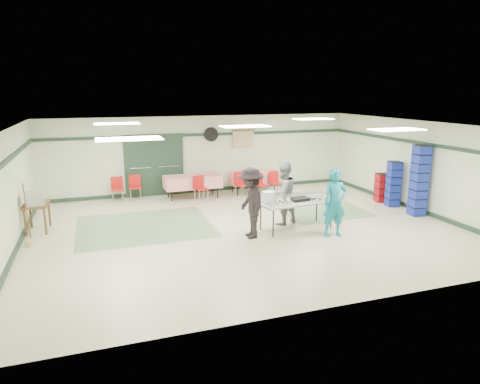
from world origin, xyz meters
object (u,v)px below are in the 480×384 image
object	(u,v)px
chair_a	(260,183)
chair_loose_b	(117,187)
volunteer_dark	(251,203)
dining_table_a	(253,177)
chair_c	(275,181)
broom	(27,213)
chair_b	(241,182)
volunteer_grey	(283,193)
chair_d	(200,186)
crate_stack_red	(382,188)
printer_table	(36,207)
dining_table_b	(193,181)
office_printer	(34,198)
serving_table	(297,202)
volunteer_teal	(335,203)
crate_stack_blue_b	(393,184)
crate_stack_blue_a	(419,181)
chair_loose_a	(135,185)

from	to	relation	value
chair_a	chair_loose_b	distance (m)	4.77
volunteer_dark	dining_table_a	distance (m)	4.77
chair_a	chair_c	distance (m)	0.53
dining_table_a	broom	world-z (taller)	broom
dining_table_a	broom	size ratio (longest dim) A/B	1.13
volunteer_dark	chair_b	distance (m)	4.02
volunteer_grey	chair_b	xyz separation A→B (m)	(-0.14, 3.11, -0.31)
chair_b	chair_d	world-z (taller)	chair_b
crate_stack_red	broom	bearing A→B (deg)	-176.06
crate_stack_red	volunteer_grey	bearing A→B (deg)	-164.12
volunteer_dark	chair_d	xyz separation A→B (m)	(-0.35, 3.86, -0.36)
chair_loose_b	printer_table	bearing A→B (deg)	-128.91
dining_table_b	chair_loose_b	size ratio (longest dim) A/B	2.32
chair_b	chair_loose_b	world-z (taller)	chair_b
chair_a	office_printer	bearing A→B (deg)	171.35
serving_table	printer_table	distance (m)	6.71
serving_table	dining_table_a	size ratio (longest dim) A/B	1.26
chair_d	chair_loose_b	distance (m)	2.70
chair_c	broom	world-z (taller)	broom
office_printer	serving_table	bearing A→B (deg)	-23.25
dining_table_a	chair_a	world-z (taller)	chair_a
volunteer_teal	volunteer_grey	world-z (taller)	volunteer_grey
dining_table_a	office_printer	world-z (taller)	office_printer
dining_table_b	broom	bearing A→B (deg)	-146.36
volunteer_teal	chair_d	bearing A→B (deg)	122.63
printer_table	chair_loose_b	bearing A→B (deg)	52.16
chair_loose_b	printer_table	xyz separation A→B (m)	(-2.13, -2.49, 0.14)
chair_a	chair_b	xyz separation A→B (m)	(-0.71, 0.01, 0.07)
dining_table_a	crate_stack_blue_b	distance (m)	4.69
office_printer	dining_table_a	bearing A→B (deg)	12.00
chair_b	chair_d	xyz separation A→B (m)	(-1.42, -0.00, -0.03)
dining_table_a	chair_d	size ratio (longest dim) A/B	1.97
serving_table	crate_stack_blue_b	xyz separation A→B (m)	(3.90, 1.11, -0.01)
broom	printer_table	bearing A→B (deg)	90.47
chair_c	crate_stack_blue_b	distance (m)	3.88
dining_table_a	chair_a	distance (m)	0.59
volunteer_teal	dining_table_a	bearing A→B (deg)	97.67
chair_d	crate_stack_blue_b	xyz separation A→B (m)	(5.61, -2.52, 0.19)
volunteer_teal	chair_d	size ratio (longest dim) A/B	2.01
chair_b	crate_stack_blue_b	bearing A→B (deg)	-48.90
crate_stack_red	chair_b	bearing A→B (deg)	154.92
chair_b	broom	bearing A→B (deg)	-174.45
crate_stack_blue_a	volunteer_teal	bearing A→B (deg)	-165.99
dining_table_a	chair_b	size ratio (longest dim) A/B	1.88
chair_a	office_printer	size ratio (longest dim) A/B	1.81
chair_c	chair_d	size ratio (longest dim) A/B	0.99
chair_loose_a	broom	bearing A→B (deg)	-122.91
volunteer_grey	crate_stack_blue_a	bearing A→B (deg)	155.24
volunteer_teal	chair_a	bearing A→B (deg)	97.56
dining_table_a	crate_stack_blue_b	bearing A→B (deg)	-40.66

